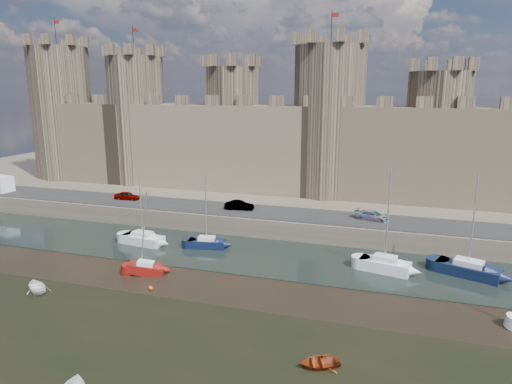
% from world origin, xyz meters
% --- Properties ---
extents(ground, '(160.00, 160.00, 0.00)m').
position_xyz_m(ground, '(0.00, 0.00, 0.00)').
color(ground, black).
rests_on(ground, ground).
extents(water_channel, '(160.00, 12.00, 0.08)m').
position_xyz_m(water_channel, '(0.00, 24.00, 0.04)').
color(water_channel, black).
rests_on(water_channel, ground).
extents(quay, '(160.00, 60.00, 2.50)m').
position_xyz_m(quay, '(0.00, 60.00, 1.25)').
color(quay, '#4C443A').
rests_on(quay, ground).
extents(road, '(160.00, 7.00, 0.10)m').
position_xyz_m(road, '(0.00, 34.00, 2.55)').
color(road, black).
rests_on(road, quay).
extents(castle, '(108.50, 11.00, 29.00)m').
position_xyz_m(castle, '(-0.64, 48.00, 11.67)').
color(castle, '#42382B').
rests_on(castle, quay).
extents(car_0, '(3.94, 1.87, 1.30)m').
position_xyz_m(car_0, '(-26.24, 34.46, 3.15)').
color(car_0, gray).
rests_on(car_0, quay).
extents(car_1, '(4.21, 1.93, 1.34)m').
position_xyz_m(car_1, '(-7.95, 34.03, 3.17)').
color(car_1, gray).
rests_on(car_1, quay).
extents(car_2, '(4.69, 2.77, 1.28)m').
position_xyz_m(car_2, '(10.17, 34.38, 3.14)').
color(car_2, gray).
rests_on(car_2, quay).
extents(sailboat_0, '(5.66, 2.79, 10.16)m').
position_xyz_m(sailboat_0, '(-17.08, 23.48, 0.79)').
color(sailboat_0, silver).
rests_on(sailboat_0, ground).
extents(sailboat_1, '(4.74, 2.51, 9.02)m').
position_xyz_m(sailboat_1, '(-8.87, 24.63, 0.74)').
color(sailboat_1, black).
rests_on(sailboat_1, ground).
extents(sailboat_2, '(5.53, 3.11, 11.26)m').
position_xyz_m(sailboat_2, '(12.19, 23.44, 0.88)').
color(sailboat_2, silver).
rests_on(sailboat_2, ground).
extents(sailboat_3, '(6.63, 4.43, 10.84)m').
position_xyz_m(sailboat_3, '(20.53, 24.89, 0.83)').
color(sailboat_3, black).
rests_on(sailboat_3, ground).
extents(sailboat_4, '(4.11, 2.53, 8.99)m').
position_xyz_m(sailboat_4, '(-11.85, 15.43, 0.68)').
color(sailboat_4, maroon).
rests_on(sailboat_4, ground).
extents(dinghy_4, '(3.57, 3.16, 0.61)m').
position_xyz_m(dinghy_4, '(8.44, 4.45, 0.31)').
color(dinghy_4, maroon).
rests_on(dinghy_4, ground).
extents(dinghy_6, '(3.80, 3.58, 0.64)m').
position_xyz_m(dinghy_6, '(-19.76, 8.59, 0.32)').
color(dinghy_6, silver).
rests_on(dinghy_6, ground).
extents(buoy_1, '(0.45, 0.45, 0.45)m').
position_xyz_m(buoy_1, '(-9.33, 12.00, 0.23)').
color(buoy_1, '#DB4109').
rests_on(buoy_1, ground).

